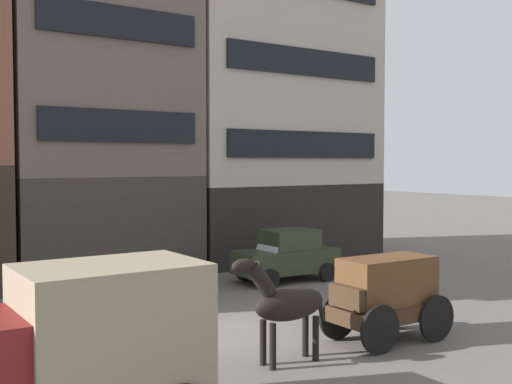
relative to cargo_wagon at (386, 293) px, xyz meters
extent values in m
plane|color=#605B56|center=(-2.62, 2.58, -1.15)|extent=(120.00, 120.00, 0.00)
cube|color=#38332D|center=(-2.40, 12.99, 0.70)|extent=(6.70, 6.00, 3.70)
cube|color=black|center=(-2.40, 9.92, 4.29)|extent=(5.63, 0.12, 1.10)
cube|color=black|center=(-2.40, 9.92, 7.78)|extent=(5.63, 0.12, 1.10)
cube|color=black|center=(5.69, 12.99, 0.48)|extent=(9.19, 6.00, 3.24)
cube|color=#B7AD9E|center=(5.69, 12.99, 7.17)|extent=(9.19, 6.00, 10.15)
cube|color=black|center=(5.69, 9.92, 3.79)|extent=(7.72, 0.12, 1.10)
cube|color=black|center=(5.69, 9.92, 7.17)|extent=(7.72, 0.12, 1.10)
cube|color=#3D2819|center=(0.05, 0.00, -0.45)|extent=(2.74, 1.39, 0.36)
cube|color=brown|center=(0.05, 0.00, 0.28)|extent=(2.33, 1.18, 1.10)
cube|color=#3D2819|center=(-1.10, 0.04, 0.03)|extent=(0.44, 1.05, 0.50)
cylinder|color=black|center=(-0.87, -0.68, -0.60)|extent=(1.10, 0.12, 1.10)
cylinder|color=black|center=(-0.82, 0.74, -0.60)|extent=(1.10, 0.12, 1.10)
cylinder|color=black|center=(0.93, -0.74, -0.60)|extent=(1.10, 0.12, 1.10)
cylinder|color=black|center=(0.98, 0.68, -0.60)|extent=(1.10, 0.12, 1.10)
ellipsoid|color=black|center=(-2.85, 0.00, 0.10)|extent=(1.72, 0.66, 0.70)
cylinder|color=black|center=(-3.57, 0.02, 0.70)|extent=(0.67, 0.34, 0.76)
ellipsoid|color=black|center=(-3.97, 0.04, 1.00)|extent=(0.57, 0.26, 0.30)
cylinder|color=black|center=(-2.04, -0.03, -0.05)|extent=(0.27, 0.11, 0.65)
cylinder|color=black|center=(-3.40, -0.16, -0.67)|extent=(0.14, 0.14, 0.95)
cylinder|color=black|center=(-3.39, 0.20, -0.67)|extent=(0.14, 0.14, 0.95)
cylinder|color=black|center=(-2.31, -0.20, -0.67)|extent=(0.14, 0.14, 0.95)
cylinder|color=black|center=(-2.29, 0.16, -0.67)|extent=(0.14, 0.14, 0.95)
cube|color=gray|center=(-7.15, -0.96, 0.42)|extent=(2.82, 1.93, 2.10)
cylinder|color=black|center=(-6.39, -0.01, -0.73)|extent=(0.84, 0.23, 0.84)
cube|color=#2D3823|center=(2.60, 7.27, -0.42)|extent=(3.78, 1.80, 0.80)
cube|color=#2D3823|center=(2.75, 7.26, 0.33)|extent=(1.88, 1.54, 0.70)
cube|color=silver|center=(1.90, 7.31, 0.20)|extent=(0.41, 1.33, 0.56)
cylinder|color=black|center=(1.36, 6.49, -0.82)|extent=(0.67, 0.22, 0.66)
cylinder|color=black|center=(1.45, 8.17, -0.82)|extent=(0.67, 0.22, 0.66)
cylinder|color=black|center=(3.75, 6.36, -0.82)|extent=(0.67, 0.22, 0.66)
cylinder|color=black|center=(3.85, 8.04, -0.82)|extent=(0.67, 0.22, 0.66)
cylinder|color=maroon|center=(-4.68, 8.75, -0.80)|extent=(0.24, 0.24, 0.70)
sphere|color=maroon|center=(-4.68, 8.75, -0.43)|extent=(0.22, 0.22, 0.22)
camera|label=1|loc=(-10.83, -10.32, 3.07)|focal=44.18mm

